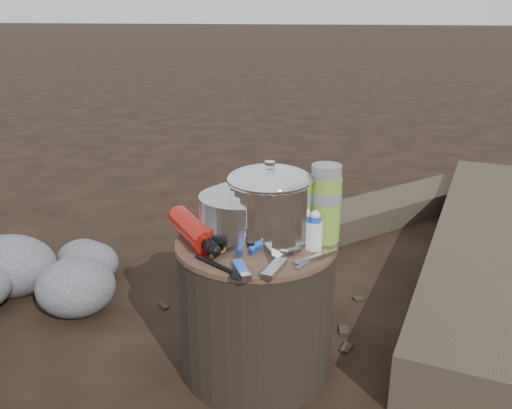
# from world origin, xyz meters

# --- Properties ---
(ground) EXTENTS (60.00, 60.00, 0.00)m
(ground) POSITION_xyz_m (0.00, 0.00, 0.00)
(ground) COLOR black
(ground) RESTS_ON ground
(stump) EXTENTS (0.41, 0.41, 0.38)m
(stump) POSITION_xyz_m (0.00, 0.00, 0.19)
(stump) COLOR black
(stump) RESTS_ON ground
(log_main) EXTENTS (0.80, 1.95, 0.16)m
(log_main) POSITION_xyz_m (0.75, 0.76, 0.08)
(log_main) COLOR #3F3427
(log_main) RESTS_ON ground
(log_small) EXTENTS (1.06, 1.01, 0.10)m
(log_small) POSITION_xyz_m (0.36, 1.14, 0.05)
(log_small) COLOR #3F3427
(log_small) RESTS_ON ground
(foil_windscreen) EXTENTS (0.21, 0.21, 0.13)m
(foil_windscreen) POSITION_xyz_m (-0.04, -0.01, 0.44)
(foil_windscreen) COLOR silver
(foil_windscreen) RESTS_ON stump
(camping_pot) EXTENTS (0.21, 0.21, 0.21)m
(camping_pot) POSITION_xyz_m (0.04, -0.02, 0.48)
(camping_pot) COLOR white
(camping_pot) RESTS_ON stump
(fuel_bottle) EXTENTS (0.20, 0.25, 0.06)m
(fuel_bottle) POSITION_xyz_m (-0.16, -0.03, 0.41)
(fuel_bottle) COLOR #B4150A
(fuel_bottle) RESTS_ON stump
(thermos) EXTENTS (0.08, 0.08, 0.20)m
(thermos) POSITION_xyz_m (0.17, 0.04, 0.48)
(thermos) COLOR #80B134
(thermos) RESTS_ON stump
(travel_mug) EXTENTS (0.07, 0.07, 0.11)m
(travel_mug) POSITION_xyz_m (0.12, 0.13, 0.43)
(travel_mug) COLOR black
(travel_mug) RESTS_ON stump
(stuff_sack) EXTENTS (0.16, 0.13, 0.11)m
(stuff_sack) POSITION_xyz_m (-0.09, 0.15, 0.43)
(stuff_sack) COLOR gold
(stuff_sack) RESTS_ON stump
(food_pouch) EXTENTS (0.12, 0.04, 0.15)m
(food_pouch) POSITION_xyz_m (0.02, 0.17, 0.46)
(food_pouch) COLOR #10154A
(food_pouch) RESTS_ON stump
(lighter) EXTENTS (0.06, 0.09, 0.02)m
(lighter) POSITION_xyz_m (-0.01, -0.17, 0.39)
(lighter) COLOR blue
(lighter) RESTS_ON stump
(multitool) EXTENTS (0.05, 0.10, 0.01)m
(multitool) POSITION_xyz_m (0.07, -0.16, 0.39)
(multitool) COLOR #B3B3B8
(multitool) RESTS_ON stump
(pot_grabber) EXTENTS (0.11, 0.12, 0.01)m
(pot_grabber) POSITION_xyz_m (0.15, -0.09, 0.39)
(pot_grabber) COLOR #B3B3B8
(pot_grabber) RESTS_ON stump
(spork) EXTENTS (0.15, 0.12, 0.01)m
(spork) POSITION_xyz_m (-0.07, -0.16, 0.39)
(spork) COLOR black
(spork) RESTS_ON stump
(squeeze_bottle) EXTENTS (0.04, 0.04, 0.09)m
(squeeze_bottle) POSITION_xyz_m (0.15, -0.02, 0.42)
(squeeze_bottle) COLOR white
(squeeze_bottle) RESTS_ON stump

